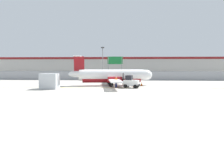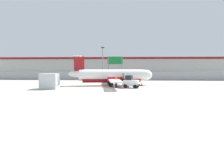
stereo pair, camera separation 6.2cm
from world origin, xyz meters
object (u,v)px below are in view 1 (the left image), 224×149
(cargo_container, at_px, (50,81))
(parked_car_5, at_px, (132,74))
(baggage_tug, at_px, (131,82))
(ground_crew_worker, at_px, (116,81))
(parked_car_7, at_px, (165,74))
(apron_light_pole, at_px, (103,61))
(commuter_airplane, at_px, (113,76))
(parked_car_0, at_px, (65,73))
(parked_car_4, at_px, (120,75))
(parked_car_3, at_px, (109,73))
(traffic_cone_near_left, at_px, (142,84))
(parked_car_1, at_px, (79,74))
(traffic_cone_near_right, at_px, (134,85))
(parked_car_6, at_px, (148,74))
(highway_sign, at_px, (115,62))
(parked_car_2, at_px, (86,75))

(cargo_container, height_order, parked_car_5, cargo_container)
(baggage_tug, bearing_deg, ground_crew_worker, -160.87)
(cargo_container, distance_m, parked_car_7, 38.15)
(apron_light_pole, bearing_deg, cargo_container, -113.73)
(commuter_airplane, distance_m, cargo_container, 10.37)
(cargo_container, relative_size, parked_car_0, 0.58)
(baggage_tug, bearing_deg, parked_car_4, 114.13)
(baggage_tug, bearing_deg, parked_car_3, 118.47)
(baggage_tug, xyz_separation_m, traffic_cone_near_left, (1.85, 3.11, -0.54))
(apron_light_pole, bearing_deg, commuter_airplane, -72.84)
(parked_car_1, xyz_separation_m, parked_car_3, (8.42, 6.16, 0.00))
(parked_car_1, bearing_deg, parked_car_4, -21.67)
(parked_car_0, bearing_deg, traffic_cone_near_right, 122.66)
(traffic_cone_near_right, bearing_deg, parked_car_6, 79.11)
(baggage_tug, relative_size, apron_light_pole, 0.35)
(parked_car_4, distance_m, highway_sign, 6.79)
(commuter_airplane, relative_size, parked_car_2, 3.68)
(parked_car_2, height_order, parked_car_7, same)
(parked_car_0, bearing_deg, ground_crew_worker, 117.76)
(cargo_container, xyz_separation_m, parked_car_2, (0.83, 22.85, -0.21))
(ground_crew_worker, distance_m, parked_car_2, 22.69)
(parked_car_2, distance_m, highway_sign, 9.10)
(parked_car_2, height_order, highway_sign, highway_sign)
(commuter_airplane, distance_m, parked_car_7, 28.85)
(parked_car_6, bearing_deg, parked_car_2, 38.61)
(commuter_airplane, xyz_separation_m, parked_car_3, (-2.79, 29.72, -0.71))
(commuter_airplane, relative_size, parked_car_1, 3.72)
(apron_light_pole, height_order, highway_sign, apron_light_pole)
(parked_car_5, bearing_deg, cargo_container, -109.02)
(parked_car_5, bearing_deg, parked_car_7, 11.63)
(parked_car_2, xyz_separation_m, parked_car_4, (8.73, 2.39, 0.00))
(baggage_tug, xyz_separation_m, traffic_cone_near_right, (0.45, 1.57, -0.54))
(traffic_cone_near_right, height_order, parked_car_1, parked_car_1)
(parked_car_7, bearing_deg, parked_car_6, 145.93)
(baggage_tug, distance_m, parked_car_0, 37.68)
(commuter_airplane, bearing_deg, parked_car_3, 87.49)
(baggage_tug, bearing_deg, parked_car_5, 106.41)
(baggage_tug, relative_size, parked_car_1, 0.59)
(parked_car_1, height_order, parked_car_2, same)
(ground_crew_worker, relative_size, parked_car_7, 0.40)
(commuter_airplane, height_order, cargo_container, commuter_airplane)
(parked_car_0, bearing_deg, traffic_cone_near_left, 125.86)
(parked_car_0, bearing_deg, commuter_airplane, 119.64)
(parked_car_1, distance_m, parked_car_5, 15.24)
(ground_crew_worker, bearing_deg, baggage_tug, 36.74)
(parked_car_0, height_order, parked_car_4, same)
(parked_car_2, height_order, parked_car_3, same)
(traffic_cone_near_left, height_order, parked_car_4, parked_car_4)
(parked_car_5, distance_m, highway_sign, 11.48)
(parked_car_0, distance_m, apron_light_pole, 24.69)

